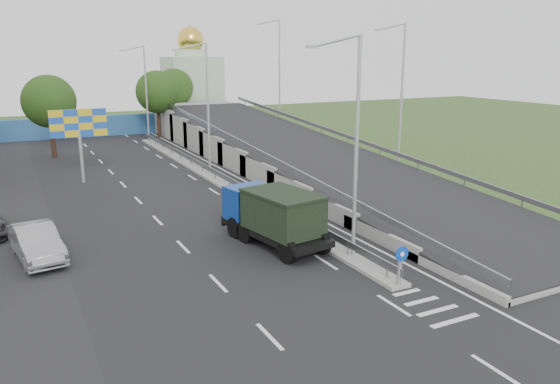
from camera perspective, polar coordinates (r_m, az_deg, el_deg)
ground at (r=21.92m, az=15.95°, el=-11.79°), size 160.00×160.00×0.00m
road_surface at (r=37.09m, az=-8.98°, el=-0.63°), size 26.00×90.00×0.04m
median at (r=41.68m, az=-6.77°, el=1.24°), size 1.00×44.00×0.20m
overpass_ramp at (r=44.40m, az=2.31°, el=4.31°), size 10.00×50.00×3.50m
median_guardrail at (r=41.54m, az=-6.79°, el=2.11°), size 0.09×44.00×0.71m
sign_bollard at (r=22.99m, az=12.46°, el=-7.50°), size 0.64×0.23×1.67m
lamp_post_near at (r=24.79m, az=7.67°, el=5.75°), size 2.74×0.18×10.08m
lamp_post_mid at (r=42.70m, az=-7.79°, el=9.28°), size 2.74×0.18×10.08m
lamp_post_far at (r=61.90m, az=-13.99°, el=10.51°), size 2.74×0.18×10.08m
blue_wall at (r=67.43m, az=-18.35°, el=6.55°), size 30.00×0.50×2.40m
church at (r=78.04m, az=-9.16°, el=11.07°), size 7.00×7.00×13.80m
billboard at (r=42.80m, az=-20.28°, el=6.36°), size 4.00×0.24×5.50m
tree_left_mid at (r=54.51m, az=-22.99°, el=8.69°), size 4.80×4.80×7.60m
tree_median_far at (r=64.32m, az=-12.71°, el=10.14°), size 4.80×4.80×7.60m
tree_ramp_far at (r=72.11m, az=-10.99°, el=10.64°), size 4.80×4.80×7.60m
dump_truck at (r=27.45m, az=-0.71°, el=-2.32°), size 3.44×6.84×2.88m
parked_car_b at (r=28.12m, az=-24.09°, el=-4.86°), size 2.42×5.15×1.63m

